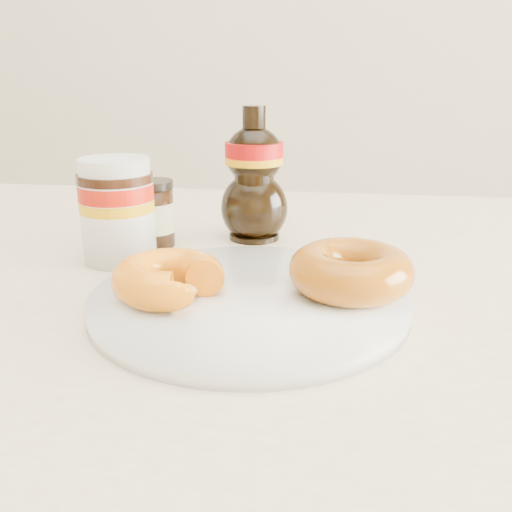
# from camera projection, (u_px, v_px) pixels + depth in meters

# --- Properties ---
(dining_table) EXTENTS (1.40, 0.90, 0.75)m
(dining_table) POSITION_uv_depth(u_px,v_px,m) (234.00, 343.00, 0.65)
(dining_table) COLOR #F9E2BE
(dining_table) RESTS_ON ground
(plate) EXTENTS (0.30, 0.30, 0.01)m
(plate) POSITION_uv_depth(u_px,v_px,m) (249.00, 300.00, 0.54)
(plate) COLOR white
(plate) RESTS_ON dining_table
(donut_bitten) EXTENTS (0.12, 0.12, 0.04)m
(donut_bitten) POSITION_uv_depth(u_px,v_px,m) (169.00, 278.00, 0.52)
(donut_bitten) COLOR orange
(donut_bitten) RESTS_ON plate
(donut_whole) EXTENTS (0.12, 0.12, 0.04)m
(donut_whole) POSITION_uv_depth(u_px,v_px,m) (351.00, 271.00, 0.53)
(donut_whole) COLOR #995409
(donut_whole) RESTS_ON plate
(nutella_jar) EXTENTS (0.08, 0.08, 0.12)m
(nutella_jar) POSITION_uv_depth(u_px,v_px,m) (117.00, 206.00, 0.65)
(nutella_jar) COLOR white
(nutella_jar) RESTS_ON dining_table
(syrup_bottle) EXTENTS (0.09, 0.08, 0.17)m
(syrup_bottle) POSITION_uv_depth(u_px,v_px,m) (254.00, 174.00, 0.73)
(syrup_bottle) COLOR black
(syrup_bottle) RESTS_ON dining_table
(dark_jar) EXTENTS (0.05, 0.05, 0.08)m
(dark_jar) POSITION_uv_depth(u_px,v_px,m) (154.00, 214.00, 0.71)
(dark_jar) COLOR black
(dark_jar) RESTS_ON dining_table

